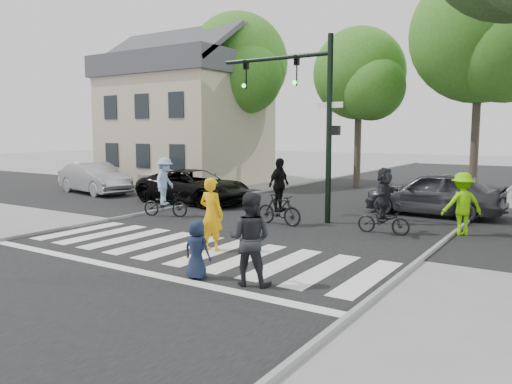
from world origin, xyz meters
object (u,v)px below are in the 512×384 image
pedestrian_adult (250,239)px  car_silver (95,178)px  traffic_signal (306,103)px  car_grey (434,193)px  cyclist_right (384,205)px  pedestrian_woman (212,214)px  car_suv (194,186)px  cyclist_mid (279,198)px  cyclist_left (165,191)px  pedestrian_child (197,250)px

pedestrian_adult → car_silver: size_ratio=0.40×
traffic_signal → car_grey: traffic_signal is taller
traffic_signal → cyclist_right: bearing=-13.4°
pedestrian_woman → car_suv: size_ratio=0.36×
cyclist_right → cyclist_mid: bearing=-172.5°
pedestrian_adult → car_suv: bearing=-60.6°
car_silver → pedestrian_woman: bearing=-106.3°
pedestrian_woman → car_suv: bearing=-47.8°
pedestrian_adult → car_silver: pedestrian_adult is taller
pedestrian_woman → cyclist_left: cyclist_left is taller
pedestrian_woman → cyclist_right: cyclist_right is taller
pedestrian_adult → cyclist_mid: cyclist_mid is taller
pedestrian_child → cyclist_left: (-5.73, 5.19, 0.30)m
pedestrian_child → car_suv: (-7.02, 8.30, 0.11)m
cyclist_left → car_grey: size_ratio=0.44×
traffic_signal → cyclist_left: bearing=-156.8°
pedestrian_woman → pedestrian_adult: 2.99m
traffic_signal → cyclist_mid: traffic_signal is taller
traffic_signal → pedestrian_child: (1.26, -7.10, -3.30)m
car_suv → pedestrian_child: bearing=-137.4°
pedestrian_adult → car_grey: (0.97, 10.30, -0.10)m
pedestrian_child → car_grey: car_grey is taller
cyclist_left → car_silver: size_ratio=0.45×
pedestrian_child → pedestrian_adult: (1.12, 0.24, 0.31)m
traffic_signal → car_silver: bearing=174.4°
cyclist_left → car_silver: 8.10m
pedestrian_adult → car_suv: pedestrian_adult is taller
cyclist_right → car_suv: bearing=167.7°
cyclist_mid → car_silver: cyclist_mid is taller
cyclist_left → car_suv: cyclist_left is taller
car_suv → pedestrian_adult: bearing=-132.3°
pedestrian_woman → car_suv: (-5.78, 6.22, -0.21)m
pedestrian_woman → cyclist_mid: cyclist_mid is taller
pedestrian_child → car_silver: car_silver is taller
pedestrian_child → car_grey: (2.08, 10.54, 0.20)m
cyclist_left → car_grey: bearing=34.4°
car_suv → cyclist_mid: bearing=-110.8°
car_suv → car_grey: car_grey is taller
pedestrian_adult → car_silver: 16.43m
cyclist_right → car_suv: 8.90m
traffic_signal → pedestrian_woman: 5.85m
traffic_signal → cyclist_left: (-4.47, -1.91, -3.00)m
pedestrian_woman → car_silver: pedestrian_woman is taller
pedestrian_child → cyclist_right: bearing=-110.0°
pedestrian_child → car_suv: bearing=-55.1°
traffic_signal → pedestrian_woman: bearing=-89.8°
pedestrian_woman → pedestrian_adult: size_ratio=1.01×
pedestrian_woman → pedestrian_child: bearing=120.2°
traffic_signal → car_grey: bearing=45.8°
traffic_signal → cyclist_right: size_ratio=3.09×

